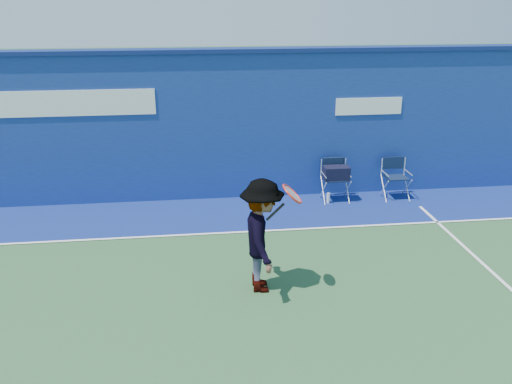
{
  "coord_description": "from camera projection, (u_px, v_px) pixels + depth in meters",
  "views": [
    {
      "loc": [
        -0.07,
        -5.76,
        4.1
      ],
      "look_at": [
        0.95,
        2.6,
        1.0
      ],
      "focal_mm": 38.0,
      "sensor_mm": 36.0,
      "label": 1
    }
  ],
  "objects": [
    {
      "name": "out_of_bounds_strip",
      "position": [
        198.0,
        215.0,
        10.61
      ],
      "size": [
        24.0,
        1.8,
        0.01
      ],
      "primitive_type": "cube",
      "color": "navy",
      "rests_on": "ground"
    },
    {
      "name": "directors_chair_right",
      "position": [
        395.0,
        186.0,
        11.44
      ],
      "size": [
        0.5,
        0.45,
        0.84
      ],
      "color": "silver",
      "rests_on": "ground"
    },
    {
      "name": "ground",
      "position": [
        206.0,
        341.0,
        6.79
      ],
      "size": [
        80.0,
        80.0,
        0.0
      ],
      "primitive_type": "plane",
      "color": "#2C522D",
      "rests_on": "ground"
    },
    {
      "name": "directors_chair_left",
      "position": [
        335.0,
        184.0,
        11.27
      ],
      "size": [
        0.52,
        0.48,
        0.88
      ],
      "color": "silver",
      "rests_on": "ground"
    },
    {
      "name": "court_lines",
      "position": [
        204.0,
        314.0,
        7.34
      ],
      "size": [
        24.0,
        12.0,
        0.01
      ],
      "color": "white",
      "rests_on": "out_of_bounds_strip"
    },
    {
      "name": "water_bottle",
      "position": [
        328.0,
        198.0,
        11.2
      ],
      "size": [
        0.07,
        0.07,
        0.23
      ],
      "primitive_type": "cylinder",
      "color": "silver",
      "rests_on": "ground"
    },
    {
      "name": "stadium_wall",
      "position": [
        194.0,
        125.0,
        11.09
      ],
      "size": [
        24.0,
        0.5,
        3.08
      ],
      "color": "navy",
      "rests_on": "ground"
    },
    {
      "name": "tennis_player",
      "position": [
        262.0,
        236.0,
        7.72
      ],
      "size": [
        0.89,
        1.1,
        1.69
      ],
      "color": "#EA4738",
      "rests_on": "ground"
    }
  ]
}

